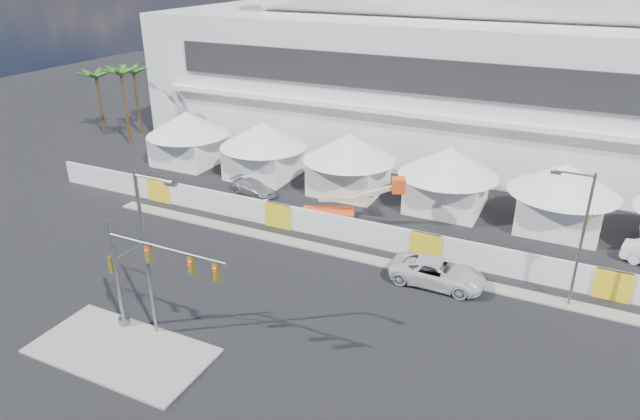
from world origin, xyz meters
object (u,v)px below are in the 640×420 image
at_px(streetlight_median, 148,245).
at_px(pickup_curb, 438,273).
at_px(sedan_silver, 433,273).
at_px(boom_lift, 337,214).
at_px(lot_car_c, 253,188).
at_px(traffic_mast, 140,276).
at_px(streetlight_curb, 580,232).

bearing_deg(streetlight_median, pickup_curb, 43.71).
xyz_separation_m(sedan_silver, streetlight_median, (-12.52, -12.25, 5.02)).
bearing_deg(boom_lift, lot_car_c, 140.55).
height_order(lot_car_c, traffic_mast, traffic_mast).
bearing_deg(sedan_silver, streetlight_curb, -92.94).
height_order(traffic_mast, streetlight_curb, streetlight_curb).
bearing_deg(lot_car_c, sedan_silver, -97.71).
distance_m(lot_car_c, streetlight_curb, 28.14).
relative_size(sedan_silver, pickup_curb, 0.71).
distance_m(traffic_mast, boom_lift, 18.27).
distance_m(sedan_silver, lot_car_c, 20.40).
bearing_deg(sedan_silver, lot_car_c, 56.82).
bearing_deg(traffic_mast, boom_lift, 77.47).
bearing_deg(streetlight_curb, boom_lift, 166.86).
relative_size(streetlight_median, streetlight_curb, 1.12).
bearing_deg(pickup_curb, lot_car_c, 66.89).
bearing_deg(sedan_silver, traffic_mast, 123.33).
height_order(pickup_curb, boom_lift, boom_lift).
xyz_separation_m(streetlight_median, boom_lift, (3.30, 17.35, -4.67)).
xyz_separation_m(sedan_silver, boom_lift, (-9.22, 5.10, 0.35)).
relative_size(lot_car_c, boom_lift, 0.54).
xyz_separation_m(pickup_curb, traffic_mast, (-13.43, -12.53, 3.01)).
height_order(sedan_silver, pickup_curb, pickup_curb).
bearing_deg(streetlight_median, lot_car_c, 107.29).
height_order(sedan_silver, traffic_mast, traffic_mast).
bearing_deg(traffic_mast, streetlight_curb, 32.57).
height_order(streetlight_median, boom_lift, streetlight_median).
xyz_separation_m(streetlight_curb, boom_lift, (-17.35, 4.05, -3.98)).
height_order(sedan_silver, streetlight_curb, streetlight_curb).
height_order(lot_car_c, streetlight_median, streetlight_median).
bearing_deg(traffic_mast, pickup_curb, 43.02).
bearing_deg(streetlight_curb, streetlight_median, -147.21).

